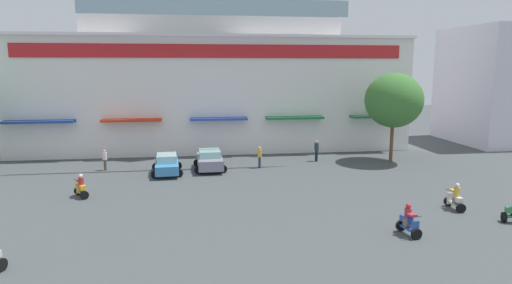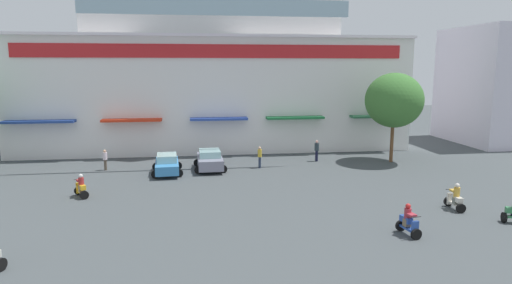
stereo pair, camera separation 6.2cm
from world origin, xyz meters
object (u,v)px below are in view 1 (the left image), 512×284
scooter_rider_0 (455,199)px  scooter_rider_4 (81,188)px  parked_car_0 (167,164)px  scooter_rider_3 (409,222)px  pedestrian_1 (105,159)px  parked_car_1 (210,160)px  pedestrian_0 (260,156)px  pedestrian_2 (316,149)px  plaza_tree_1 (394,100)px

scooter_rider_0 → scooter_rider_4: (-21.02, 5.20, -0.01)m
parked_car_0 → scooter_rider_3: size_ratio=2.67×
scooter_rider_4 → pedestrian_1: pedestrian_1 is taller
parked_car_0 → parked_car_1: 3.29m
pedestrian_1 → pedestrian_0: bearing=-4.0°
parked_car_0 → scooter_rider_4: parked_car_0 is taller
scooter_rider_3 → pedestrian_1: pedestrian_1 is taller
scooter_rider_4 → pedestrian_2: bearing=25.7°
scooter_rider_4 → parked_car_1: bearing=38.2°
scooter_rider_4 → plaza_tree_1: bearing=17.2°
parked_car_0 → parked_car_1: bearing=16.0°
scooter_rider_0 → scooter_rider_4: size_ratio=1.04×
scooter_rider_0 → pedestrian_0: bearing=128.8°
scooter_rider_3 → plaza_tree_1: bearing=68.0°
pedestrian_2 → pedestrian_0: bearing=-160.1°
parked_car_0 → scooter_rider_4: bearing=-131.8°
scooter_rider_0 → pedestrian_0: pedestrian_0 is taller
parked_car_0 → pedestrian_1: size_ratio=2.51×
parked_car_0 → scooter_rider_3: 18.17m
pedestrian_0 → pedestrian_2: size_ratio=0.96×
scooter_rider_3 → pedestrian_1: bearing=137.1°
scooter_rider_3 → parked_car_0: bearing=131.1°
plaza_tree_1 → pedestrian_2: plaza_tree_1 is taller
parked_car_1 → scooter_rider_3: size_ratio=2.68×
pedestrian_1 → parked_car_1: bearing=-6.4°
scooter_rider_0 → parked_car_1: bearing=138.9°
pedestrian_0 → scooter_rider_4: bearing=-151.9°
scooter_rider_0 → scooter_rider_3: bearing=-143.7°
scooter_rider_0 → pedestrian_1: size_ratio=0.95×
parked_car_0 → pedestrian_2: bearing=13.0°
parked_car_1 → scooter_rider_4: (-7.92, -6.22, -0.17)m
plaza_tree_1 → pedestrian_0: plaza_tree_1 is taller
pedestrian_1 → parked_car_0: bearing=-20.7°
scooter_rider_4 → scooter_rider_0: bearing=-13.9°
scooter_rider_0 → pedestrian_2: pedestrian_2 is taller
parked_car_1 → pedestrian_2: bearing=12.0°
pedestrian_2 → pedestrian_1: bearing=-176.6°
parked_car_0 → pedestrian_0: bearing=7.8°
pedestrian_2 → scooter_rider_4: bearing=-154.3°
scooter_rider_3 → scooter_rider_4: size_ratio=1.03×
scooter_rider_3 → scooter_rider_4: bearing=153.4°
scooter_rider_0 → pedestrian_2: bearing=107.4°
scooter_rider_4 → pedestrian_2: (16.85, 8.12, 0.41)m
scooter_rider_4 → pedestrian_1: 7.12m
scooter_rider_3 → pedestrian_1: (-16.69, 15.49, 0.29)m
plaza_tree_1 → pedestrian_2: (-6.07, 1.04, -4.10)m
scooter_rider_0 → pedestrian_1: pedestrian_1 is taller
plaza_tree_1 → scooter_rider_3: (-6.23, -15.45, -4.48)m
scooter_rider_0 → scooter_rider_4: bearing=166.1°
scooter_rider_4 → pedestrian_2: 18.71m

